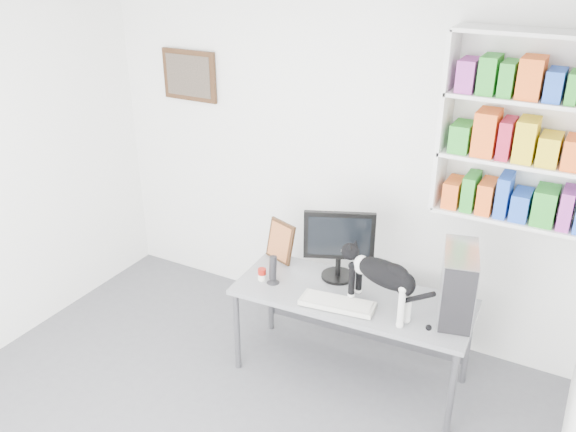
{
  "coord_description": "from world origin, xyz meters",
  "views": [
    {
      "loc": [
        1.87,
        -2.11,
        2.99
      ],
      "look_at": [
        -0.12,
        1.53,
        1.05
      ],
      "focal_mm": 38.0,
      "sensor_mm": 36.0,
      "label": 1
    }
  ],
  "objects": [
    {
      "name": "keyboard",
      "position": [
        0.5,
        1.1,
        0.71
      ],
      "size": [
        0.53,
        0.26,
        0.04
      ],
      "primitive_type": "cube",
      "rotation": [
        0.0,
        0.0,
        0.14
      ],
      "color": "beige",
      "rests_on": "desk"
    },
    {
      "name": "monitor",
      "position": [
        0.34,
        1.44,
        0.96
      ],
      "size": [
        0.56,
        0.42,
        0.54
      ],
      "primitive_type": "cube",
      "rotation": [
        0.0,
        0.0,
        0.41
      ],
      "color": "black",
      "rests_on": "desk"
    },
    {
      "name": "desk",
      "position": [
        0.53,
        1.27,
        0.35
      ],
      "size": [
        1.69,
        0.74,
        0.69
      ],
      "primitive_type": "cube",
      "rotation": [
        0.0,
        0.0,
        0.06
      ],
      "color": "gray",
      "rests_on": "room"
    },
    {
      "name": "leaning_print",
      "position": [
        -0.16,
        1.48,
        0.85
      ],
      "size": [
        0.28,
        0.19,
        0.32
      ],
      "primitive_type": "cube",
      "rotation": [
        0.0,
        0.0,
        -0.35
      ],
      "color": "#412615",
      "rests_on": "desk"
    },
    {
      "name": "speaker",
      "position": [
        -0.04,
        1.15,
        0.8
      ],
      "size": [
        0.12,
        0.12,
        0.22
      ],
      "primitive_type": "cylinder",
      "rotation": [
        0.0,
        0.0,
        0.27
      ],
      "color": "black",
      "rests_on": "desk"
    },
    {
      "name": "room",
      "position": [
        0.0,
        0.0,
        1.35
      ],
      "size": [
        4.01,
        4.01,
        2.7
      ],
      "color": "#5C5D62",
      "rests_on": "ground"
    },
    {
      "name": "bookshelf",
      "position": [
        1.4,
        1.85,
        1.85
      ],
      "size": [
        1.03,
        0.28,
        1.24
      ],
      "primitive_type": "cube",
      "color": "silver",
      "rests_on": "room"
    },
    {
      "name": "cat",
      "position": [
        0.78,
        1.16,
        0.89
      ],
      "size": [
        0.68,
        0.36,
        0.41
      ],
      "primitive_type": null,
      "rotation": [
        0.0,
        0.0,
        -0.29
      ],
      "color": "black",
      "rests_on": "desk"
    },
    {
      "name": "pc_tower",
      "position": [
        1.22,
        1.38,
        0.93
      ],
      "size": [
        0.32,
        0.51,
        0.47
      ],
      "primitive_type": "cube",
      "rotation": [
        0.0,
        0.0,
        0.25
      ],
      "color": "#B9B9BE",
      "rests_on": "desk"
    },
    {
      "name": "wall_art",
      "position": [
        -1.3,
        1.97,
        1.9
      ],
      "size": [
        0.52,
        0.04,
        0.42
      ],
      "primitive_type": "cube",
      "color": "#412615",
      "rests_on": "room"
    },
    {
      "name": "soup_can",
      "position": [
        -0.13,
        1.15,
        0.74
      ],
      "size": [
        0.07,
        0.07,
        0.09
      ],
      "primitive_type": "cylinder",
      "rotation": [
        0.0,
        0.0,
        -0.08
      ],
      "color": "#9E160D",
      "rests_on": "desk"
    }
  ]
}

